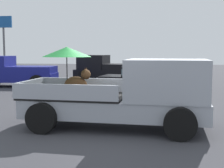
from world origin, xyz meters
The scene contains 6 objects.
ground_plane centered at (0.00, 0.00, 0.00)m, with size 80.00×80.00×0.00m, color #38383D.
pickup_truck_main centered at (0.40, -0.02, 0.98)m, with size 5.15×2.49×2.23m.
pickup_truck_red centered at (-7.34, 9.19, 0.87)m, with size 4.88×2.35×1.80m.
pickup_truck_far centered at (-2.24, 13.24, 0.87)m, with size 5.03×2.77×1.80m.
parked_sedan_near centered at (0.50, 7.76, 0.74)m, with size 4.53×2.49×1.33m.
motel_sign centered at (-10.88, 15.48, 3.41)m, with size 1.40×0.16×4.82m.
Camera 1 is at (1.08, -8.59, 2.14)m, focal length 50.95 mm.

